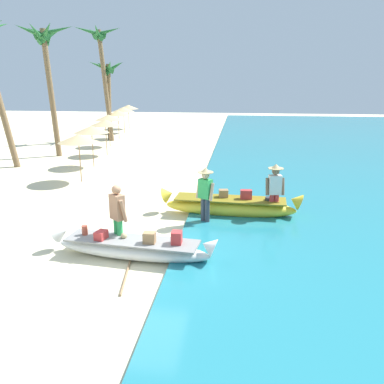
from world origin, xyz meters
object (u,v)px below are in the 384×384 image
(person_tourist_customer, at_px, (118,215))
(palm_tree_mid_cluster, at_px, (101,50))
(palm_tree_leaning_seaward, at_px, (46,48))
(paddle, at_px, (128,268))
(person_vendor_hatted, at_px, (205,192))
(boat_white_foreground, at_px, (132,247))
(boat_yellow_midground, at_px, (230,206))
(palm_tree_tall_inland, at_px, (108,77))
(person_vendor_assistant, at_px, (275,188))

(person_tourist_customer, height_order, palm_tree_mid_cluster, palm_tree_mid_cluster)
(palm_tree_leaning_seaward, relative_size, paddle, 3.65)
(person_vendor_hatted, bearing_deg, boat_white_foreground, -120.91)
(boat_yellow_midground, xyz_separation_m, person_vendor_hatted, (-0.69, -0.80, 0.64))
(boat_white_foreground, bearing_deg, paddle, -85.47)
(palm_tree_mid_cluster, height_order, paddle, palm_tree_mid_cluster)
(boat_white_foreground, distance_m, palm_tree_leaning_seaward, 15.09)
(person_vendor_hatted, xyz_separation_m, palm_tree_leaning_seaward, (-8.93, 9.59, 4.50))
(palm_tree_leaning_seaward, distance_m, palm_tree_mid_cluster, 5.67)
(boat_white_foreground, relative_size, person_vendor_hatted, 2.43)
(palm_tree_leaning_seaward, xyz_separation_m, paddle, (7.51, -12.64, -5.43))
(boat_white_foreground, relative_size, person_tourist_customer, 2.42)
(person_vendor_hatted, relative_size, palm_tree_mid_cluster, 0.23)
(person_tourist_customer, xyz_separation_m, palm_tree_tall_inland, (-5.84, 17.78, 3.15))
(palm_tree_mid_cluster, bearing_deg, boat_white_foreground, -69.71)
(palm_tree_tall_inland, bearing_deg, palm_tree_mid_cluster, -119.86)
(person_vendor_hatted, height_order, palm_tree_leaning_seaward, palm_tree_leaning_seaward)
(boat_white_foreground, bearing_deg, boat_yellow_midground, 56.46)
(boat_white_foreground, relative_size, boat_yellow_midground, 0.95)
(palm_tree_tall_inland, distance_m, paddle, 20.13)
(boat_yellow_midground, height_order, person_vendor_assistant, person_vendor_assistant)
(boat_yellow_midground, bearing_deg, person_vendor_hatted, -130.66)
(person_vendor_assistant, relative_size, palm_tree_tall_inland, 0.32)
(boat_white_foreground, xyz_separation_m, person_vendor_hatted, (1.47, 2.46, 0.69))
(person_vendor_hatted, xyz_separation_m, palm_tree_tall_inland, (-7.73, 15.64, 3.13))
(palm_tree_leaning_seaward, bearing_deg, paddle, -59.28)
(person_tourist_customer, relative_size, paddle, 0.91)
(boat_yellow_midground, relative_size, palm_tree_mid_cluster, 0.59)
(paddle, bearing_deg, boat_yellow_midground, 61.25)
(boat_yellow_midground, xyz_separation_m, paddle, (-2.11, -3.85, -0.29))
(palm_tree_tall_inland, height_order, palm_tree_leaning_seaward, palm_tree_leaning_seaward)
(person_tourist_customer, height_order, paddle, person_tourist_customer)
(person_vendor_hatted, bearing_deg, palm_tree_mid_cluster, 117.76)
(boat_yellow_midground, distance_m, palm_tree_tall_inland, 17.47)
(person_vendor_hatted, relative_size, person_tourist_customer, 1.00)
(boat_white_foreground, distance_m, boat_yellow_midground, 3.91)
(palm_tree_tall_inland, bearing_deg, boat_yellow_midground, -60.44)
(boat_white_foreground, bearing_deg, person_vendor_assistant, 42.05)
(person_vendor_hatted, distance_m, paddle, 3.49)
(person_vendor_hatted, bearing_deg, palm_tree_leaning_seaward, 132.97)
(boat_yellow_midground, xyz_separation_m, person_vendor_assistant, (1.28, -0.16, 0.65))
(person_tourist_customer, xyz_separation_m, palm_tree_leaning_seaward, (-7.05, 11.73, 4.51))
(boat_yellow_midground, bearing_deg, person_vendor_assistant, -6.99)
(person_tourist_customer, bearing_deg, paddle, -62.96)
(palm_tree_leaning_seaward, relative_size, palm_tree_mid_cluster, 0.93)
(palm_tree_leaning_seaward, bearing_deg, boat_white_foreground, -58.22)
(person_tourist_customer, bearing_deg, palm_tree_tall_inland, 108.19)
(person_tourist_customer, bearing_deg, person_vendor_hatted, 48.62)
(boat_yellow_midground, xyz_separation_m, palm_tree_mid_cluster, (-8.68, 14.38, 5.37))
(person_vendor_hatted, height_order, person_tourist_customer, person_tourist_customer)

